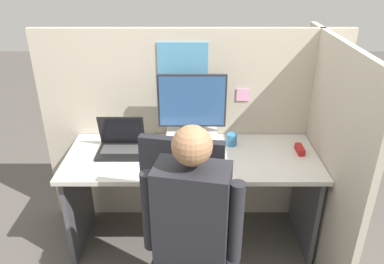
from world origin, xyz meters
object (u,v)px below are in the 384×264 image
laptop (122,145)px  office_chair (188,246)px  person (194,239)px  coffee_mug (232,139)px  carrot_toy (225,169)px  monitor (192,104)px  stapler (300,149)px  paper_box (192,138)px

laptop → office_chair: office_chair is taller
person → coffee_mug: person is taller
office_chair → person: person is taller
carrot_toy → coffee_mug: coffee_mug is taller
monitor → stapler: monitor is taller
monitor → carrot_toy: (0.20, -0.36, -0.28)m
monitor → laptop: (-0.47, -0.11, -0.25)m
monitor → office_chair: monitor is taller
stapler → paper_box: bearing=170.8°
paper_box → person: (0.01, -0.98, -0.02)m
paper_box → carrot_toy: size_ratio=2.61×
office_chair → coffee_mug: 0.88m
laptop → stapler: size_ratio=2.53×
laptop → coffee_mug: laptop is taller
monitor → stapler: size_ratio=3.78×
laptop → coffee_mug: 0.75m
carrot_toy → coffee_mug: bearing=77.8°
office_chair → person: bearing=-78.7°
paper_box → office_chair: size_ratio=0.32×
paper_box → stapler: 0.74m
person → carrot_toy: bearing=72.8°
carrot_toy → person: 0.64m
monitor → carrot_toy: size_ratio=3.40×
monitor → coffee_mug: (0.28, -0.01, -0.26)m
laptop → person: (0.48, -0.87, -0.03)m
carrot_toy → stapler: bearing=25.0°
coffee_mug → monitor: bearing=177.3°
monitor → paper_box: bearing=-90.0°
monitor → coffee_mug: 0.38m
stapler → office_chair: (-0.75, -0.69, -0.20)m
paper_box → carrot_toy: paper_box is taller
paper_box → person: bearing=-89.3°
carrot_toy → office_chair: size_ratio=0.12×
stapler → carrot_toy: size_ratio=0.90×
coffee_mug → paper_box: bearing=177.9°
person → coffee_mug: (0.27, 0.97, 0.02)m
paper_box → carrot_toy: bearing=-60.7°
paper_box → coffee_mug: (0.28, -0.01, -0.00)m
paper_box → coffee_mug: bearing=-2.1°
laptop → person: 1.00m
monitor → laptop: monitor is taller
paper_box → laptop: laptop is taller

